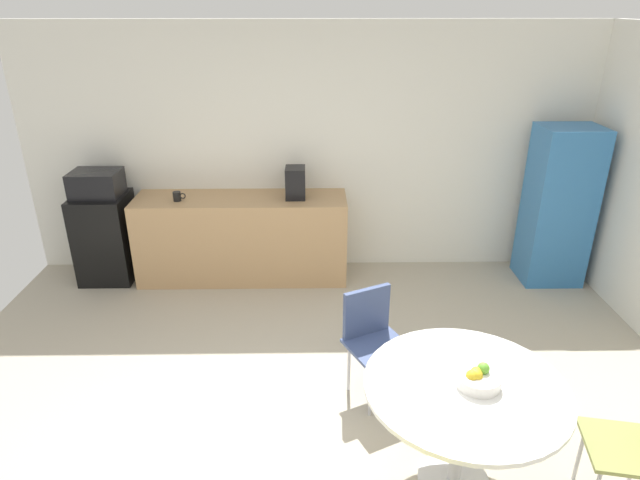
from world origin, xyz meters
TOP-DOWN VIEW (x-y plane):
  - ground_plane at (0.00, 0.00)m, footprint 6.00×6.00m
  - wall_back at (0.00, 3.00)m, footprint 6.00×0.10m
  - counter_block at (-0.72, 2.65)m, footprint 2.19×0.60m
  - mini_fridge at (-2.16, 2.65)m, footprint 0.54×0.54m
  - microwave at (-2.16, 2.65)m, footprint 0.48×0.38m
  - locker_cabinet at (2.55, 2.55)m, footprint 0.60×0.50m
  - round_table at (0.89, -0.16)m, footprint 1.16×1.16m
  - chair_navy at (0.46, 0.74)m, footprint 0.56×0.56m
  - fruit_bowl at (0.95, -0.16)m, footprint 0.25×0.25m
  - mug_white at (-1.34, 2.57)m, footprint 0.13×0.08m
  - coffee_maker at (-0.15, 2.65)m, footprint 0.20×0.24m

SIDE VIEW (x-z plane):
  - ground_plane at x=0.00m, z-range 0.00..0.00m
  - counter_block at x=-0.72m, z-range 0.00..0.90m
  - mini_fridge at x=-2.16m, z-range 0.00..0.93m
  - chair_navy at x=0.46m, z-range 0.11..0.94m
  - round_table at x=0.89m, z-range 0.25..1.00m
  - fruit_bowl at x=0.95m, z-range 0.74..0.86m
  - locker_cabinet at x=2.55m, z-range 0.00..1.64m
  - mug_white at x=-1.34m, z-range 0.90..1.00m
  - coffee_maker at x=-0.15m, z-range 0.90..1.22m
  - microwave at x=-2.16m, z-range 0.93..1.19m
  - wall_back at x=0.00m, z-range 0.00..2.60m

